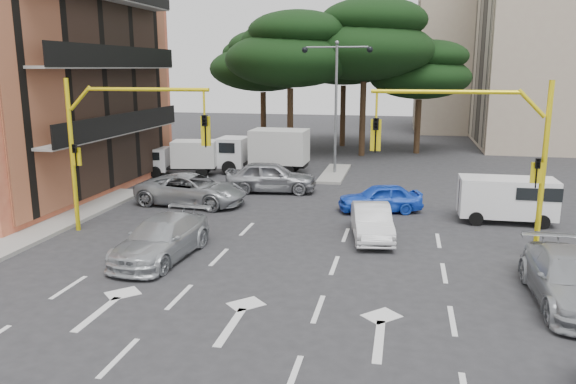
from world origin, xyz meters
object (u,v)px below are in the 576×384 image
car_silver_parked (570,280)px  van_white (506,200)px  street_lamp_center (336,84)px  box_truck_a (182,158)px  car_blue_compact (380,198)px  car_silver_cross_b (271,177)px  car_silver_wagon (161,239)px  signal_mast_left (113,135)px  signal_mast_right (488,145)px  box_truck_b (264,151)px  car_white_hatch (372,222)px  car_silver_cross_a (192,190)px

car_silver_parked → van_white: 8.53m
street_lamp_center → box_truck_a: (-9.00, -2.09, -4.37)m
car_blue_compact → car_silver_cross_b: car_silver_cross_b is taller
street_lamp_center → car_silver_wagon: (-3.88, -16.47, -4.73)m
signal_mast_left → street_lamp_center: street_lamp_center is taller
street_lamp_center → van_white: 13.24m
signal_mast_right → box_truck_b: size_ratio=1.08×
car_silver_cross_b → car_silver_parked: 16.69m
car_blue_compact → box_truck_b: 10.98m
car_blue_compact → car_silver_parked: (5.58, -9.19, 0.07)m
box_truck_a → box_truck_b: bearing=-82.2°
street_lamp_center → car_white_hatch: (3.00, -12.70, -4.78)m
box_truck_a → car_silver_cross_b: bearing=-129.4°
car_silver_parked → box_truck_a: box_truck_a is taller
car_silver_cross_a → box_truck_b: bearing=-4.1°
signal_mast_right → van_white: bearing=71.7°
car_silver_cross_b → signal_mast_left: bearing=147.0°
signal_mast_left → box_truck_a: size_ratio=1.40×
car_silver_wagon → box_truck_a: size_ratio=1.12×
van_white → box_truck_b: box_truck_b is taller
car_blue_compact → car_silver_parked: car_silver_parked is taller
car_silver_parked → box_truck_a: 23.62m
car_blue_compact → box_truck_b: size_ratio=0.67×
car_silver_parked → box_truck_b: bearing=126.0°
street_lamp_center → car_silver_cross_a: size_ratio=1.48×
car_silver_cross_b → car_white_hatch: bearing=-148.8°
street_lamp_center → car_silver_wagon: size_ratio=1.62×
signal_mast_right → car_blue_compact: bearing=124.0°
street_lamp_center → car_blue_compact: bearing=-70.0°
car_white_hatch → car_silver_cross_b: car_silver_cross_b is taller
street_lamp_center → car_blue_compact: size_ratio=2.08×
signal_mast_left → car_silver_cross_a: signal_mast_left is taller
car_white_hatch → box_truck_a: size_ratio=0.92×
street_lamp_center → car_silver_wagon: bearing=-103.2°
signal_mast_right → van_white: (1.58, 4.79, -2.92)m
signal_mast_right → car_silver_parked: signal_mast_right is taller
signal_mast_left → car_white_hatch: (9.80, 1.31, -3.24)m
car_silver_wagon → van_white: van_white is taller
signal_mast_right → car_white_hatch: signal_mast_right is taller
car_silver_cross_b → van_white: bearing=-115.6°
signal_mast_left → car_silver_parked: bearing=-13.5°
signal_mast_left → car_white_hatch: 10.41m
signal_mast_left → van_white: size_ratio=1.56×
car_blue_compact → car_silver_parked: bearing=15.7°
signal_mast_left → car_silver_cross_b: bearing=64.1°
car_white_hatch → signal_mast_right: bearing=-27.9°
car_silver_wagon → box_truck_a: (-5.12, 14.38, 0.36)m
street_lamp_center → box_truck_b: (-4.33, -0.50, -4.06)m
street_lamp_center → car_silver_cross_a: 11.64m
signal_mast_left → street_lamp_center: bearing=64.1°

